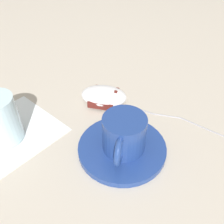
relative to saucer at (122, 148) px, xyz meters
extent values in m
plane|color=#B2A899|center=(0.11, 0.06, -0.01)|extent=(3.00, 3.00, 0.00)
cylinder|color=navy|center=(0.00, 0.00, 0.00)|extent=(0.16, 0.16, 0.01)
cylinder|color=navy|center=(0.00, 0.00, 0.04)|extent=(0.07, 0.07, 0.06)
torus|color=navy|center=(-0.03, 0.03, 0.04)|extent=(0.04, 0.04, 0.05)
ellipsoid|color=silver|center=(0.13, -0.06, 0.01)|extent=(0.12, 0.11, 0.03)
cylinder|color=#591E19|center=(0.11, -0.08, 0.02)|extent=(0.01, 0.01, 0.01)
cube|color=#591E19|center=(0.15, -0.09, 0.01)|extent=(0.05, 0.04, 0.01)
cube|color=#591E19|center=(0.11, -0.04, 0.01)|extent=(0.05, 0.04, 0.01)
cylinder|color=gray|center=(0.06, -0.11, 0.00)|extent=(0.06, 0.02, 0.00)
cylinder|color=gray|center=(0.01, -0.13, 0.00)|extent=(0.05, 0.04, 0.00)
cylinder|color=gray|center=(-0.04, -0.16, 0.00)|extent=(0.06, 0.02, 0.00)
cylinder|color=gray|center=(-0.10, -0.17, 0.00)|extent=(0.06, 0.02, 0.00)
sphere|color=gray|center=(0.09, -0.09, 0.00)|extent=(0.00, 0.00, 0.00)
sphere|color=gray|center=(0.03, -0.12, 0.00)|extent=(0.00, 0.00, 0.00)
sphere|color=gray|center=(-0.01, -0.15, 0.00)|extent=(0.00, 0.00, 0.00)
sphere|color=gray|center=(-0.07, -0.16, 0.00)|extent=(0.00, 0.00, 0.00)
cube|color=white|center=(0.17, 0.13, 0.00)|extent=(0.19, 0.19, 0.00)
camera|label=1|loc=(-0.22, 0.20, 0.34)|focal=40.00mm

